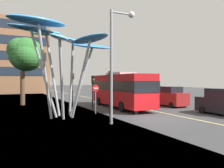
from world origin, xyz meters
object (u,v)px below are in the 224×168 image
(no_entry_sign, at_px, (96,94))
(traffic_light_kerb_far, at_px, (93,85))
(leaf_sculpture, at_px, (61,40))
(traffic_light_island_mid, at_px, (73,81))
(red_bus, at_px, (121,89))
(car_parked_near, at_px, (223,103))
(car_parked_mid, at_px, (170,97))
(street_lamp, at_px, (117,50))
(pedestrian, at_px, (136,104))
(car_parked_far, at_px, (135,94))
(traffic_light_kerb_near, at_px, (110,84))

(no_entry_sign, bearing_deg, traffic_light_kerb_far, 73.15)
(leaf_sculpture, distance_m, traffic_light_island_mid, 10.88)
(red_bus, distance_m, leaf_sculpture, 8.56)
(car_parked_near, height_order, car_parked_mid, car_parked_mid)
(red_bus, xyz_separation_m, street_lamp, (-4.22, -7.41, 2.83))
(traffic_light_kerb_far, height_order, pedestrian, traffic_light_kerb_far)
(car_parked_far, bearing_deg, street_lamp, -125.84)
(leaf_sculpture, distance_m, street_lamp, 5.24)
(car_parked_near, distance_m, car_parked_far, 14.11)
(leaf_sculpture, xyz_separation_m, traffic_light_island_mid, (3.69, 9.70, -3.27))
(leaf_sculpture, distance_m, car_parked_mid, 13.63)
(car_parked_far, bearing_deg, traffic_light_kerb_near, -129.37)
(no_entry_sign, bearing_deg, traffic_light_island_mid, 85.97)
(red_bus, bearing_deg, street_lamp, -119.65)
(pedestrian, bearing_deg, traffic_light_kerb_far, 114.06)
(traffic_light_kerb_far, xyz_separation_m, no_entry_sign, (-0.89, -2.95, -0.76))
(traffic_light_kerb_near, relative_size, no_entry_sign, 1.44)
(street_lamp, distance_m, pedestrian, 5.96)
(car_parked_near, bearing_deg, traffic_light_kerb_near, 161.17)
(traffic_light_kerb_far, height_order, no_entry_sign, traffic_light_kerb_far)
(red_bus, relative_size, pedestrian, 6.28)
(car_parked_near, bearing_deg, traffic_light_kerb_far, 135.92)
(traffic_light_kerb_near, xyz_separation_m, no_entry_sign, (-0.39, 2.15, -0.94))
(traffic_light_kerb_far, distance_m, car_parked_far, 10.56)
(traffic_light_island_mid, xyz_separation_m, car_parked_mid, (8.84, -7.77, -1.70))
(traffic_light_island_mid, bearing_deg, no_entry_sign, -94.03)
(pedestrian, bearing_deg, no_entry_sign, 149.44)
(red_bus, height_order, car_parked_near, red_bus)
(car_parked_mid, relative_size, no_entry_sign, 1.62)
(red_bus, distance_m, pedestrian, 4.75)
(red_bus, bearing_deg, traffic_light_island_mid, 115.95)
(traffic_light_kerb_far, bearing_deg, red_bus, -3.92)
(leaf_sculpture, bearing_deg, car_parked_near, -21.51)
(traffic_light_island_mid, bearing_deg, car_parked_near, -59.33)
(car_parked_far, bearing_deg, leaf_sculpture, -143.53)
(leaf_sculpture, relative_size, traffic_light_kerb_far, 2.58)
(car_parked_mid, relative_size, street_lamp, 0.53)
(traffic_light_island_mid, xyz_separation_m, pedestrian, (2.34, -11.14, -1.92))
(leaf_sculpture, bearing_deg, red_bus, 23.95)
(car_parked_mid, bearing_deg, red_bus, 168.53)
(traffic_light_kerb_far, distance_m, car_parked_near, 11.78)
(traffic_light_kerb_far, relative_size, no_entry_sign, 1.34)
(traffic_light_kerb_near, bearing_deg, no_entry_sign, 100.33)
(car_parked_mid, height_order, pedestrian, car_parked_mid)
(traffic_light_kerb_near, height_order, car_parked_mid, traffic_light_kerb_near)
(traffic_light_island_mid, relative_size, car_parked_far, 0.86)
(traffic_light_kerb_near, distance_m, street_lamp, 3.44)
(car_parked_mid, relative_size, car_parked_far, 0.92)
(leaf_sculpture, bearing_deg, traffic_light_island_mid, 69.15)
(pedestrian, bearing_deg, car_parked_near, -28.51)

